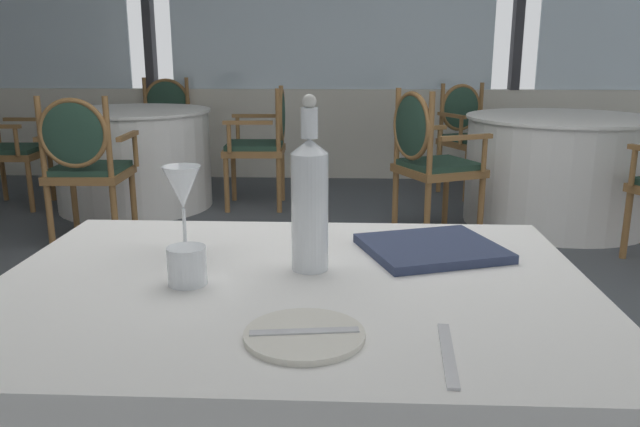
% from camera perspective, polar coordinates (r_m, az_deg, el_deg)
% --- Properties ---
extents(ground_plane, '(14.16, 14.16, 0.00)m').
position_cam_1_polar(ground_plane, '(2.66, -1.56, -12.42)').
color(ground_plane, '#4C5156').
extents(window_wall_far, '(10.89, 0.14, 2.93)m').
position_cam_1_polar(window_wall_far, '(6.10, 0.98, 14.15)').
color(window_wall_far, silver).
rests_on(window_wall_far, ground_plane).
extents(side_plate, '(0.19, 0.19, 0.01)m').
position_cam_1_polar(side_plate, '(1.01, -1.42, -10.91)').
color(side_plate, silver).
rests_on(side_plate, foreground_table).
extents(butter_knife, '(0.17, 0.04, 0.00)m').
position_cam_1_polar(butter_knife, '(1.01, -1.42, -10.65)').
color(butter_knife, silver).
rests_on(butter_knife, foreground_table).
extents(dinner_fork, '(0.03, 0.21, 0.00)m').
position_cam_1_polar(dinner_fork, '(0.98, 11.48, -12.32)').
color(dinner_fork, silver).
rests_on(dinner_fork, foreground_table).
extents(water_bottle, '(0.08, 0.08, 0.36)m').
position_cam_1_polar(water_bottle, '(1.27, -0.93, 1.17)').
color(water_bottle, white).
rests_on(water_bottle, foreground_table).
extents(wine_glass, '(0.09, 0.09, 0.19)m').
position_cam_1_polar(wine_glass, '(1.43, -12.34, 2.18)').
color(wine_glass, white).
rests_on(wine_glass, foreground_table).
extents(water_tumbler, '(0.08, 0.08, 0.07)m').
position_cam_1_polar(water_tumbler, '(1.24, -11.93, -4.63)').
color(water_tumbler, white).
rests_on(water_tumbler, foreground_table).
extents(menu_book, '(0.35, 0.33, 0.02)m').
position_cam_1_polar(menu_book, '(1.43, 10.04, -3.11)').
color(menu_book, '#2D3856').
rests_on(menu_book, foreground_table).
extents(background_table_0, '(1.22, 1.22, 0.76)m').
position_cam_1_polar(background_table_0, '(5.18, -16.45, 4.78)').
color(background_table_0, white).
rests_on(background_table_0, ground_plane).
extents(dining_chair_0_0, '(0.49, 0.55, 0.90)m').
position_cam_1_polar(dining_chair_0_0, '(5.54, -26.89, 5.91)').
color(dining_chair_0_0, olive).
rests_on(dining_chair_0_0, ground_plane).
extents(dining_chair_0_1, '(0.55, 0.49, 0.95)m').
position_cam_1_polar(dining_chair_0_1, '(4.18, -20.57, 4.66)').
color(dining_chair_0_1, olive).
rests_on(dining_chair_0_1, ground_plane).
extents(dining_chair_0_2, '(0.49, 0.55, 0.94)m').
position_cam_1_polar(dining_chair_0_2, '(4.96, -4.99, 6.93)').
color(dining_chair_0_2, olive).
rests_on(dining_chair_0_2, ground_plane).
extents(dining_chair_0_3, '(0.55, 0.49, 0.96)m').
position_cam_1_polar(dining_chair_0_3, '(6.15, -13.85, 8.02)').
color(dining_chair_0_3, olive).
rests_on(dining_chair_0_3, ground_plane).
extents(background_table_1, '(1.32, 1.32, 0.76)m').
position_cam_1_polar(background_table_1, '(4.79, 20.72, 3.68)').
color(background_table_1, white).
rests_on(background_table_1, ground_plane).
extents(dining_chair_1_2, '(0.64, 0.61, 0.94)m').
position_cam_1_polar(dining_chair_1_2, '(5.59, 13.28, 7.43)').
color(dining_chair_1_2, olive).
rests_on(dining_chair_1_2, ground_plane).
extents(dining_chair_1_3, '(0.61, 0.64, 0.97)m').
position_cam_1_polar(dining_chair_1_3, '(4.09, 9.72, 5.43)').
color(dining_chair_1_3, olive).
rests_on(dining_chair_1_3, ground_plane).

